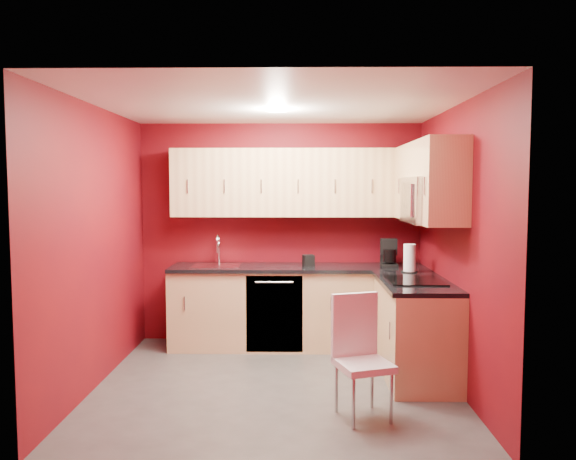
{
  "coord_description": "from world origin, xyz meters",
  "views": [
    {
      "loc": [
        0.19,
        -4.95,
        1.78
      ],
      "look_at": [
        0.1,
        0.55,
        1.36
      ],
      "focal_mm": 35.0,
      "sensor_mm": 36.0,
      "label": 1
    }
  ],
  "objects_px": {
    "coffee_maker": "(389,253)",
    "napkin_holder": "(308,260)",
    "paper_towel": "(410,258)",
    "dining_chair": "(364,358)",
    "microwave": "(429,200)",
    "sink": "(217,262)"
  },
  "relations": [
    {
      "from": "coffee_maker",
      "to": "dining_chair",
      "type": "height_order",
      "value": "coffee_maker"
    },
    {
      "from": "coffee_maker",
      "to": "dining_chair",
      "type": "relative_size",
      "value": 0.31
    },
    {
      "from": "paper_towel",
      "to": "dining_chair",
      "type": "relative_size",
      "value": 0.3
    },
    {
      "from": "coffee_maker",
      "to": "paper_towel",
      "type": "height_order",
      "value": "coffee_maker"
    },
    {
      "from": "sink",
      "to": "napkin_holder",
      "type": "bearing_deg",
      "value": -1.27
    },
    {
      "from": "sink",
      "to": "coffee_maker",
      "type": "xyz_separation_m",
      "value": [
        1.9,
        -0.02,
        0.11
      ]
    },
    {
      "from": "paper_towel",
      "to": "dining_chair",
      "type": "bearing_deg",
      "value": -113.28
    },
    {
      "from": "napkin_holder",
      "to": "coffee_maker",
      "type": "bearing_deg",
      "value": 0.35
    },
    {
      "from": "coffee_maker",
      "to": "dining_chair",
      "type": "bearing_deg",
      "value": -102.3
    },
    {
      "from": "microwave",
      "to": "coffee_maker",
      "type": "distance_m",
      "value": 1.17
    },
    {
      "from": "coffee_maker",
      "to": "paper_towel",
      "type": "bearing_deg",
      "value": -70.46
    },
    {
      "from": "coffee_maker",
      "to": "napkin_holder",
      "type": "distance_m",
      "value": 0.89
    },
    {
      "from": "paper_towel",
      "to": "dining_chair",
      "type": "distance_m",
      "value": 1.72
    },
    {
      "from": "sink",
      "to": "coffee_maker",
      "type": "height_order",
      "value": "sink"
    },
    {
      "from": "napkin_holder",
      "to": "paper_towel",
      "type": "xyz_separation_m",
      "value": [
        1.02,
        -0.43,
        0.08
      ]
    },
    {
      "from": "microwave",
      "to": "dining_chair",
      "type": "distance_m",
      "value": 1.66
    },
    {
      "from": "sink",
      "to": "napkin_holder",
      "type": "relative_size",
      "value": 4.22
    },
    {
      "from": "coffee_maker",
      "to": "paper_towel",
      "type": "relative_size",
      "value": 1.03
    },
    {
      "from": "microwave",
      "to": "dining_chair",
      "type": "bearing_deg",
      "value": -126.63
    },
    {
      "from": "microwave",
      "to": "paper_towel",
      "type": "relative_size",
      "value": 2.64
    },
    {
      "from": "sink",
      "to": "dining_chair",
      "type": "relative_size",
      "value": 0.55
    },
    {
      "from": "sink",
      "to": "coffee_maker",
      "type": "relative_size",
      "value": 1.75
    }
  ]
}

